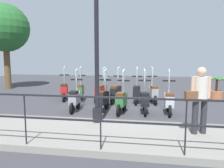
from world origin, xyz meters
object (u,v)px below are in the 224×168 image
Objects in this scene: scooter_far_3 at (101,91)px; scooter_far_4 at (80,91)px; potted_palm at (216,91)px; scooter_near_0 at (169,100)px; scooter_near_2 at (122,100)px; scooter_far_5 at (64,90)px; pedestrian_with_bag at (200,95)px; scooter_near_1 at (145,100)px; lamp_post_near at (97,48)px; scooter_near_4 at (75,98)px; scooter_far_1 at (137,92)px; scooter_far_0 at (153,92)px; scooter_far_2 at (116,92)px; scooter_near_3 at (103,98)px; tree_large at (5,29)px.

scooter_far_3 is 0.99m from scooter_far_4.
scooter_near_0 is at bearing 139.85° from potted_palm.
scooter_near_2 is 3.43m from scooter_far_5.
scooter_near_1 is (2.27, 1.30, -0.60)m from pedestrian_with_bag.
scooter_far_3 is (1.68, 1.09, 0.00)m from scooter_near_2.
lamp_post_near reaches higher than scooter_near_4.
lamp_post_near is 3.00× the size of scooter_far_4.
scooter_near_1 is 1.00× the size of scooter_far_1.
pedestrian_with_bag is at bearing -177.49° from scooter_far_0.
pedestrian_with_bag is 2.68m from scooter_near_1.
potted_palm is at bearing -72.47° from scooter_far_1.
scooter_far_0 is 1.00× the size of scooter_far_2.
scooter_far_2 and scooter_far_4 have the same top height.
scooter_far_3 is (1.55, 0.40, 0.00)m from scooter_near_3.
scooter_near_1 is 0.81m from scooter_near_2.
lamp_post_near is at bearing 168.84° from scooter_near_2.
scooter_near_4 is 1.00× the size of scooter_far_5.
scooter_near_0 is (1.73, -2.12, -1.72)m from lamp_post_near.
scooter_far_1 is 1.00× the size of scooter_far_3.
pedestrian_with_bag is at bearing -101.85° from lamp_post_near.
scooter_near_3 is at bearing -176.40° from scooter_far_2.
lamp_post_near is 3.00× the size of scooter_near_0.
scooter_near_4 reaches higher than potted_palm.
scooter_far_2 is at bearing 84.28° from scooter_far_0.
scooter_near_0 is at bearing -114.97° from scooter_far_2.
scooter_far_5 is (0.12, 0.78, 0.00)m from scooter_far_4.
scooter_near_0 is at bearing -81.18° from scooter_near_3.
scooter_near_2 is 1.00× the size of scooter_far_4.
scooter_far_0 is (4.00, 0.97, -0.60)m from pedestrian_with_bag.
scooter_near_3 is at bearing -151.99° from scooter_far_3.
pedestrian_with_bag reaches higher than potted_palm.
scooter_far_0 is at bearing -24.27° from scooter_near_2.
scooter_far_5 is (0.16, 2.41, 0.00)m from scooter_far_2.
scooter_near_4 is at bearing 112.17° from scooter_far_0.
scooter_near_4 is (2.14, 3.80, -0.60)m from pedestrian_with_bag.
scooter_far_1 is at bearing -15.54° from lamp_post_near.
scooter_far_3 is at bearing 107.15° from scooter_far_2.
scooter_near_2 and scooter_far_3 have the same top height.
tree_large is at bearing 78.46° from scooter_far_3.
scooter_near_1 is 3.29m from scooter_far_4.
lamp_post_near is 6.55m from potted_palm.
scooter_near_0 is 0.83m from scooter_near_1.
lamp_post_near is 3.00× the size of scooter_far_5.
scooter_far_4 is (1.62, 2.87, 0.00)m from scooter_near_1.
scooter_near_2 is (2.11, 2.09, -0.60)m from pedestrian_with_bag.
scooter_near_0 is 1.00× the size of scooter_near_1.
scooter_near_4 is at bearing 173.21° from scooter_far_3.
tree_large is at bearing 48.44° from lamp_post_near.
scooter_near_3 is at bearing 85.66° from scooter_near_2.
scooter_near_0 is 2.31m from scooter_near_3.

